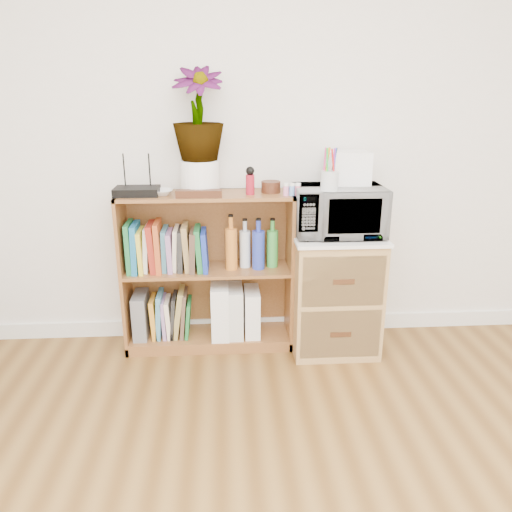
{
  "coord_description": "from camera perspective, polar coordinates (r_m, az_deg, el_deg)",
  "views": [
    {
      "loc": [
        -0.24,
        -0.71,
        1.51
      ],
      "look_at": [
        -0.07,
        1.95,
        0.62
      ],
      "focal_mm": 35.0,
      "sensor_mm": 36.0,
      "label": 1
    }
  ],
  "objects": [
    {
      "name": "kokeshi_doll",
      "position": [
        2.82,
        -0.68,
        8.15
      ],
      "size": [
        0.05,
        0.05,
        0.11
      ],
      "primitive_type": "cylinder",
      "color": "maroon",
      "rests_on": "bookshelf"
    },
    {
      "name": "white_bowl",
      "position": [
        2.85,
        -10.77,
        7.16
      ],
      "size": [
        0.13,
        0.13,
        0.03
      ],
      "primitive_type": "imported",
      "color": "silver",
      "rests_on": "bookshelf"
    },
    {
      "name": "router",
      "position": [
        2.88,
        -13.45,
        7.22
      ],
      "size": [
        0.25,
        0.17,
        0.04
      ],
      "primitive_type": "cube",
      "color": "black",
      "rests_on": "bookshelf"
    },
    {
      "name": "bookshelf",
      "position": [
        3.0,
        -5.49,
        -1.83
      ],
      "size": [
        1.0,
        0.3,
        0.95
      ],
      "primitive_type": "cube",
      "color": "brown",
      "rests_on": "ground"
    },
    {
      "name": "potted_plant",
      "position": [
        2.83,
        -6.67,
        15.84
      ],
      "size": [
        0.28,
        0.28,
        0.5
      ],
      "primitive_type": "imported",
      "color": "#2F7634",
      "rests_on": "plant_pot"
    },
    {
      "name": "plant_pot",
      "position": [
        2.87,
        -6.41,
        8.99
      ],
      "size": [
        0.22,
        0.22,
        0.19
      ],
      "primitive_type": "cylinder",
      "color": "white",
      "rests_on": "bookshelf"
    },
    {
      "name": "cookbooks",
      "position": [
        2.96,
        -10.17,
        0.91
      ],
      "size": [
        0.46,
        0.2,
        0.3
      ],
      "color": "#1F763D",
      "rests_on": "bookshelf"
    },
    {
      "name": "small_appliance",
      "position": [
        2.93,
        10.44,
        9.9
      ],
      "size": [
        0.23,
        0.19,
        0.18
      ],
      "primitive_type": "cube",
      "color": "white",
      "rests_on": "microwave"
    },
    {
      "name": "lower_books",
      "position": [
        3.12,
        -9.68,
        -6.64
      ],
      "size": [
        0.25,
        0.19,
        0.3
      ],
      "color": "orange",
      "rests_on": "bookshelf"
    },
    {
      "name": "magazine_holder_right",
      "position": [
        3.09,
        -0.47,
        -6.36
      ],
      "size": [
        0.09,
        0.23,
        0.29
      ],
      "primitive_type": "cube",
      "color": "white",
      "rests_on": "bookshelf"
    },
    {
      "name": "trinket_box",
      "position": [
        2.77,
        -6.55,
        7.1
      ],
      "size": [
        0.25,
        0.06,
        0.04
      ],
      "primitive_type": "cube",
      "color": "#351B0E",
      "rests_on": "bookshelf"
    },
    {
      "name": "microwave",
      "position": [
        2.87,
        9.4,
        5.11
      ],
      "size": [
        0.5,
        0.34,
        0.28
      ],
      "primitive_type": "imported",
      "rotation": [
        0.0,
        0.0,
        0.0
      ],
      "color": "white",
      "rests_on": "wicker_unit"
    },
    {
      "name": "wicker_unit",
      "position": [
        3.04,
        8.86,
        -4.2
      ],
      "size": [
        0.5,
        0.45,
        0.7
      ],
      "primitive_type": "cube",
      "color": "#9E7542",
      "rests_on": "ground"
    },
    {
      "name": "skirting_board",
      "position": [
        3.3,
        0.95,
        -7.79
      ],
      "size": [
        4.0,
        0.02,
        0.1
      ],
      "primitive_type": "cube",
      "color": "white",
      "rests_on": "ground"
    },
    {
      "name": "paint_jars",
      "position": [
        2.8,
        4.12,
        7.41
      ],
      "size": [
        0.1,
        0.04,
        0.05
      ],
      "primitive_type": "cube",
      "color": "pink",
      "rests_on": "bookshelf"
    },
    {
      "name": "file_box",
      "position": [
        3.14,
        -12.99,
        -6.56
      ],
      "size": [
        0.08,
        0.22,
        0.27
      ],
      "primitive_type": "cube",
      "color": "slate",
      "rests_on": "bookshelf"
    },
    {
      "name": "magazine_holder_mid",
      "position": [
        3.08,
        -2.44,
        -6.23
      ],
      "size": [
        0.1,
        0.25,
        0.31
      ],
      "primitive_type": "cube",
      "color": "silver",
      "rests_on": "bookshelf"
    },
    {
      "name": "magazine_holder_left",
      "position": [
        3.08,
        -4.12,
        -6.04
      ],
      "size": [
        0.11,
        0.27,
        0.33
      ],
      "primitive_type": "cube",
      "color": "white",
      "rests_on": "bookshelf"
    },
    {
      "name": "pen_cup",
      "position": [
        2.72,
        8.4,
        8.52
      ],
      "size": [
        0.09,
        0.09,
        0.1
      ],
      "primitive_type": "cylinder",
      "color": "silver",
      "rests_on": "microwave"
    },
    {
      "name": "liquor_bottles",
      "position": [
        2.94,
        -0.56,
        1.45
      ],
      "size": [
        0.31,
        0.07,
        0.32
      ],
      "color": "orange",
      "rests_on": "bookshelf"
    },
    {
      "name": "wooden_bowl",
      "position": [
        2.88,
        1.71,
        7.9
      ],
      "size": [
        0.11,
        0.11,
        0.06
      ],
      "primitive_type": "cylinder",
      "color": "#361A0E",
      "rests_on": "bookshelf"
    }
  ]
}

